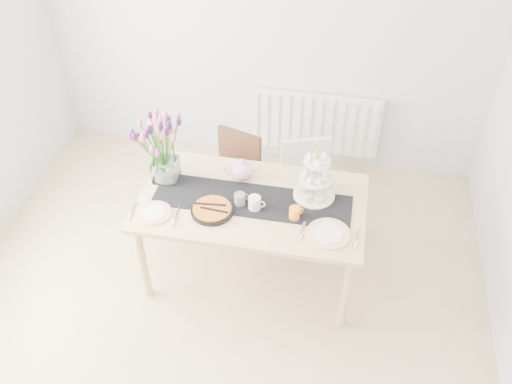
% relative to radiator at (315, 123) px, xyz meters
% --- Properties ---
extents(room_shell, '(4.50, 4.50, 4.50)m').
position_rel_radiator_xyz_m(room_shell, '(-0.50, -2.19, 0.85)').
color(room_shell, tan).
rests_on(room_shell, ground).
extents(radiator, '(1.20, 0.08, 0.60)m').
position_rel_radiator_xyz_m(radiator, '(0.00, 0.00, 0.00)').
color(radiator, white).
rests_on(radiator, room_shell).
extents(dining_table, '(1.60, 0.90, 0.75)m').
position_rel_radiator_xyz_m(dining_table, '(-0.30, -1.49, 0.22)').
color(dining_table, tan).
rests_on(dining_table, ground).
extents(chair_brown, '(0.49, 0.49, 0.79)m').
position_rel_radiator_xyz_m(chair_brown, '(-0.59, -0.84, 0.01)').
color(chair_brown, '#371E14').
rests_on(chair_brown, ground).
extents(chair_white, '(0.51, 0.51, 0.81)m').
position_rel_radiator_xyz_m(chair_white, '(0.02, -0.86, 0.02)').
color(chair_white, silver).
rests_on(chair_white, ground).
extents(table_runner, '(1.40, 0.35, 0.01)m').
position_rel_radiator_xyz_m(table_runner, '(-0.30, -1.49, 0.30)').
color(table_runner, black).
rests_on(table_runner, dining_table).
extents(tulip_vase, '(0.63, 0.63, 0.54)m').
position_rel_radiator_xyz_m(tulip_vase, '(-0.97, -1.37, 0.65)').
color(tulip_vase, silver).
rests_on(tulip_vase, dining_table).
extents(cake_stand, '(0.30, 0.30, 0.43)m').
position_rel_radiator_xyz_m(cake_stand, '(0.12, -1.36, 0.42)').
color(cake_stand, gold).
rests_on(cake_stand, dining_table).
extents(teapot, '(0.28, 0.24, 0.17)m').
position_rel_radiator_xyz_m(teapot, '(-0.42, -1.27, 0.38)').
color(teapot, white).
rests_on(teapot, dining_table).
extents(cream_jug, '(0.11, 0.11, 0.10)m').
position_rel_radiator_xyz_m(cream_jug, '(0.17, -1.27, 0.35)').
color(cream_jug, white).
rests_on(cream_jug, dining_table).
extents(tart_tin, '(0.30, 0.30, 0.04)m').
position_rel_radiator_xyz_m(tart_tin, '(-0.55, -1.65, 0.32)').
color(tart_tin, black).
rests_on(tart_tin, dining_table).
extents(mug_grey, '(0.11, 0.11, 0.09)m').
position_rel_radiator_xyz_m(mug_grey, '(-0.38, -1.54, 0.35)').
color(mug_grey, slate).
rests_on(mug_grey, dining_table).
extents(mug_white, '(0.09, 0.09, 0.10)m').
position_rel_radiator_xyz_m(mug_white, '(-0.27, -1.56, 0.35)').
color(mug_white, white).
rests_on(mug_white, dining_table).
extents(mug_orange, '(0.11, 0.11, 0.09)m').
position_rel_radiator_xyz_m(mug_orange, '(0.01, -1.60, 0.35)').
color(mug_orange, orange).
rests_on(mug_orange, dining_table).
extents(plate_left, '(0.26, 0.26, 0.01)m').
position_rel_radiator_xyz_m(plate_left, '(-0.94, -1.74, 0.31)').
color(plate_left, white).
rests_on(plate_left, dining_table).
extents(plate_right, '(0.34, 0.34, 0.02)m').
position_rel_radiator_xyz_m(plate_right, '(0.26, -1.71, 0.31)').
color(plate_right, white).
rests_on(plate_right, dining_table).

